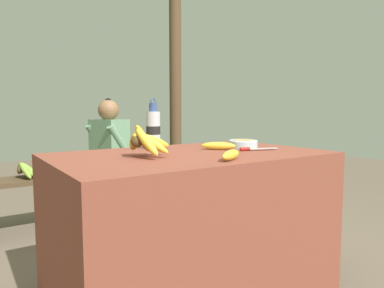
# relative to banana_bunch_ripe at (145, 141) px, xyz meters

# --- Properties ---
(market_counter) EXTENTS (1.38, 0.85, 0.77)m
(market_counter) POSITION_rel_banana_bunch_ripe_xyz_m (0.27, 0.01, -0.46)
(market_counter) COLOR brown
(market_counter) RESTS_ON ground_plane
(banana_bunch_ripe) EXTENTS (0.20, 0.29, 0.16)m
(banana_bunch_ripe) POSITION_rel_banana_bunch_ripe_xyz_m (0.00, 0.00, 0.00)
(banana_bunch_ripe) COLOR #4C381E
(banana_bunch_ripe) RESTS_ON market_counter
(serving_bowl) EXTENTS (0.17, 0.17, 0.05)m
(serving_bowl) POSITION_rel_banana_bunch_ripe_xyz_m (0.66, 0.05, -0.05)
(serving_bowl) COLOR silver
(serving_bowl) RESTS_ON market_counter
(water_bottle) EXTENTS (0.08, 0.08, 0.29)m
(water_bottle) POSITION_rel_banana_bunch_ripe_xyz_m (0.20, 0.30, 0.04)
(water_bottle) COLOR silver
(water_bottle) RESTS_ON market_counter
(loose_banana_front) EXTENTS (0.19, 0.14, 0.04)m
(loose_banana_front) POSITION_rel_banana_bunch_ripe_xyz_m (0.27, -0.30, -0.05)
(loose_banana_front) COLOR gold
(loose_banana_front) RESTS_ON market_counter
(loose_banana_side) EXTENTS (0.17, 0.16, 0.04)m
(loose_banana_side) POSITION_rel_banana_bunch_ripe_xyz_m (0.48, 0.05, -0.05)
(loose_banana_side) COLOR gold
(loose_banana_side) RESTS_ON market_counter
(knife) EXTENTS (0.22, 0.09, 0.02)m
(knife) POSITION_rel_banana_bunch_ripe_xyz_m (0.61, -0.09, -0.07)
(knife) COLOR #BCBCC1
(knife) RESTS_ON market_counter
(wooden_bench) EXTENTS (1.49, 0.32, 0.45)m
(wooden_bench) POSITION_rel_banana_bunch_ripe_xyz_m (0.07, 1.50, -0.47)
(wooden_bench) COLOR #4C3823
(wooden_bench) RESTS_ON ground_plane
(seated_vendor) EXTENTS (0.46, 0.43, 1.09)m
(seated_vendor) POSITION_rel_banana_bunch_ripe_xyz_m (0.33, 1.46, -0.20)
(seated_vendor) COLOR #473828
(seated_vendor) RESTS_ON ground_plane
(banana_bunch_green) EXTENTS (0.17, 0.30, 0.14)m
(banana_bunch_green) POSITION_rel_banana_bunch_ripe_xyz_m (-0.30, 1.51, -0.32)
(banana_bunch_green) COLOR #4C381E
(banana_bunch_green) RESTS_ON wooden_bench
(support_post_far) EXTENTS (0.13, 0.13, 2.77)m
(support_post_far) POSITION_rel_banana_bunch_ripe_xyz_m (1.26, 1.79, 0.54)
(support_post_far) COLOR #4C3823
(support_post_far) RESTS_ON ground_plane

